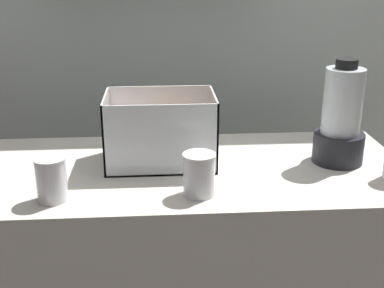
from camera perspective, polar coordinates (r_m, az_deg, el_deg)
counter at (r=1.86m, az=0.00°, el=-15.53°), size 1.40×0.64×0.90m
back_wall_unit at (r=2.29m, az=-1.53°, el=13.36°), size 2.60×0.24×2.50m
carrot_display_bin at (r=1.65m, az=-3.49°, el=0.30°), size 0.35×0.24×0.23m
blender_pitcher at (r=1.70m, az=16.45°, el=2.43°), size 0.16×0.16×0.34m
juice_cup_carrot_far_left at (r=1.45m, az=-15.58°, el=-4.11°), size 0.09×0.09×0.13m
juice_cup_pomegranate_left at (r=1.43m, az=0.80°, el=-3.78°), size 0.09×0.09×0.12m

